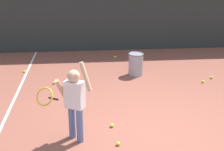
# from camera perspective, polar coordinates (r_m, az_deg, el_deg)

# --- Properties ---
(ground_plane) EXTENTS (20.00, 20.00, 0.00)m
(ground_plane) POSITION_cam_1_polar(r_m,az_deg,el_deg) (5.50, 7.34, -10.17)
(ground_plane) COLOR brown
(court_line_sideline) EXTENTS (0.05, 9.00, 0.00)m
(court_line_sideline) POSITION_cam_1_polar(r_m,az_deg,el_deg) (6.44, -18.22, -6.22)
(court_line_sideline) COLOR white
(court_line_sideline) RESTS_ON ground
(back_fence_windscreen) EXTENTS (10.74, 0.08, 3.07)m
(back_fence_windscreen) POSITION_cam_1_polar(r_m,az_deg,el_deg) (9.80, 1.41, 13.35)
(back_fence_windscreen) COLOR #282D2B
(back_fence_windscreen) RESTS_ON ground
(tennis_player) EXTENTS (0.88, 0.54, 1.35)m
(tennis_player) POSITION_cam_1_polar(r_m,az_deg,el_deg) (4.96, -6.97, -4.26)
(tennis_player) COLOR slate
(tennis_player) RESTS_ON ground
(ball_hopper) EXTENTS (0.38, 0.38, 0.56)m
(ball_hopper) POSITION_cam_1_polar(r_m,az_deg,el_deg) (7.89, 4.32, 2.10)
(ball_hopper) COLOR gray
(ball_hopper) RESTS_ON ground
(tennis_ball_0) EXTENTS (0.07, 0.07, 0.07)m
(tennis_ball_0) POSITION_cam_1_polar(r_m,az_deg,el_deg) (8.41, -15.60, 0.74)
(tennis_ball_0) COLOR #CCE033
(tennis_ball_0) RESTS_ON ground
(tennis_ball_1) EXTENTS (0.07, 0.07, 0.07)m
(tennis_ball_1) POSITION_cam_1_polar(r_m,az_deg,el_deg) (7.51, -10.41, -1.28)
(tennis_ball_1) COLOR #CCE033
(tennis_ball_1) RESTS_ON ground
(tennis_ball_2) EXTENTS (0.07, 0.07, 0.07)m
(tennis_ball_2) POSITION_cam_1_polar(r_m,az_deg,el_deg) (9.25, 0.60, 3.34)
(tennis_ball_2) COLOR #CCE033
(tennis_ball_2) RESTS_ON ground
(tennis_ball_3) EXTENTS (0.07, 0.07, 0.07)m
(tennis_ball_3) POSITION_cam_1_polar(r_m,az_deg,el_deg) (8.07, 17.55, -0.34)
(tennis_ball_3) COLOR #CCE033
(tennis_ball_3) RESTS_ON ground
(tennis_ball_5) EXTENTS (0.07, 0.07, 0.07)m
(tennis_ball_5) POSITION_cam_1_polar(r_m,az_deg,el_deg) (5.59, 0.00, -9.01)
(tennis_ball_5) COLOR #CCE033
(tennis_ball_5) RESTS_ON ground
(tennis_ball_6) EXTENTS (0.07, 0.07, 0.07)m
(tennis_ball_6) POSITION_cam_1_polar(r_m,az_deg,el_deg) (5.11, 1.12, -12.21)
(tennis_ball_6) COLOR #CCE033
(tennis_ball_6) RESTS_ON ground
(tennis_ball_8) EXTENTS (0.07, 0.07, 0.07)m
(tennis_ball_8) POSITION_cam_1_polar(r_m,az_deg,el_deg) (7.76, 16.11, -1.04)
(tennis_ball_8) COLOR #CCE033
(tennis_ball_8) RESTS_ON ground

